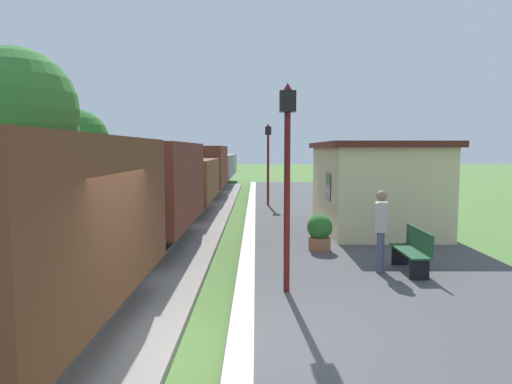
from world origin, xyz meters
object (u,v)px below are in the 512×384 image
object	(u,v)px
freight_train	(190,176)
lamp_post_far	(266,149)
lamp_post_near	(285,149)
tree_trackside_mid	(12,110)
bench_down_platform	(330,198)
station_hut	(370,185)
potted_planter	(317,232)
tree_trackside_far	(43,138)
person_waiting	(379,228)
bench_near_hut	(411,250)
tree_field_left	(74,141)

from	to	relation	value
freight_train	lamp_post_far	distance (m)	3.82
lamp_post_near	tree_trackside_mid	world-z (taller)	tree_trackside_mid
bench_down_platform	lamp_post_near	bearing A→B (deg)	-103.13
station_hut	potted_planter	size ratio (longest dim) A/B	6.33
lamp_post_far	tree_trackside_far	xyz separation A→B (m)	(-9.47, -1.31, 0.49)
person_waiting	lamp_post_near	world-z (taller)	lamp_post_near
bench_near_hut	tree_trackside_far	xyz separation A→B (m)	(-12.19, 10.25, 2.57)
station_hut	tree_trackside_far	world-z (taller)	tree_trackside_far
station_hut	tree_field_left	size ratio (longest dim) A/B	1.15
person_waiting	tree_field_left	xyz separation A→B (m)	(-12.63, 16.64, 2.08)
bench_near_hut	tree_trackside_far	bearing A→B (deg)	139.92
bench_down_platform	lamp_post_far	size ratio (longest dim) A/B	0.41
lamp_post_near	station_hut	bearing A→B (deg)	64.61
lamp_post_near	tree_field_left	size ratio (longest dim) A/B	0.74
bench_down_platform	tree_trackside_mid	world-z (taller)	tree_trackside_mid
potted_planter	station_hut	bearing A→B (deg)	57.58
potted_planter	freight_train	bearing A→B (deg)	114.60
bench_down_platform	lamp_post_near	xyz separation A→B (m)	(-2.72, -11.66, 2.08)
bench_near_hut	tree_trackside_mid	bearing A→B (deg)	161.02
tree_trackside_far	tree_field_left	size ratio (longest dim) A/B	0.94
tree_field_left	bench_down_platform	bearing A→B (deg)	-25.30
bench_down_platform	lamp_post_far	xyz separation A→B (m)	(-2.72, 1.23, 2.08)
person_waiting	lamp_post_far	xyz separation A→B (m)	(-2.04, 11.57, 1.62)
station_hut	bench_down_platform	distance (m)	4.95
lamp_post_far	tree_trackside_mid	size ratio (longest dim) A/B	0.66
station_hut	tree_trackside_mid	distance (m)	10.87
bench_near_hut	freight_train	bearing A→B (deg)	117.31
freight_train	lamp_post_far	xyz separation A→B (m)	(3.56, -0.59, 1.25)
freight_train	person_waiting	world-z (taller)	freight_train
freight_train	bench_down_platform	size ratio (longest dim) A/B	26.13
bench_near_hut	person_waiting	distance (m)	0.82
tree_trackside_far	lamp_post_near	bearing A→B (deg)	-50.74
lamp_post_far	tree_trackside_far	bearing A→B (deg)	-172.12
bench_down_platform	person_waiting	distance (m)	10.38
freight_train	bench_near_hut	size ratio (longest dim) A/B	26.13
freight_train	tree_trackside_mid	size ratio (longest dim) A/B	7.01
bench_down_platform	freight_train	bearing A→B (deg)	163.81
tree_trackside_mid	bench_down_platform	bearing A→B (deg)	34.98
freight_train	lamp_post_far	world-z (taller)	lamp_post_far
person_waiting	lamp_post_far	distance (m)	11.86
bench_near_hut	lamp_post_near	distance (m)	3.67
tree_trackside_mid	bench_near_hut	bearing A→B (deg)	-18.98
freight_train	tree_field_left	distance (m)	8.51
bench_near_hut	potted_planter	world-z (taller)	potted_planter
bench_down_platform	tree_trackside_far	world-z (taller)	tree_trackside_far
lamp_post_near	tree_trackside_far	bearing A→B (deg)	129.26
tree_trackside_mid	tree_trackside_far	size ratio (longest dim) A/B	1.18
lamp_post_far	tree_trackside_far	world-z (taller)	tree_trackside_far
freight_train	person_waiting	distance (m)	13.40
bench_near_hut	tree_trackside_far	distance (m)	16.13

